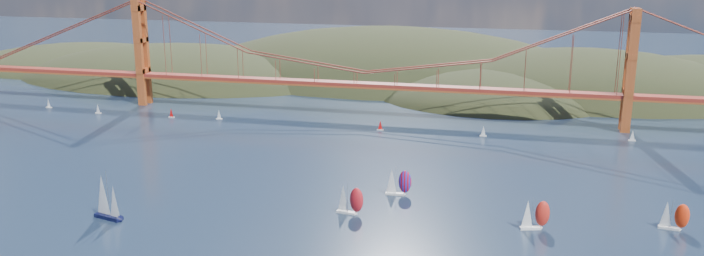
% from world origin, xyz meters
% --- Properties ---
extents(headlands, '(725.00, 225.00, 96.00)m').
position_xyz_m(headlands, '(44.95, 278.29, -12.46)').
color(headlands, black).
rests_on(headlands, ground).
extents(bridge, '(552.00, 12.00, 55.00)m').
position_xyz_m(bridge, '(-1.75, 180.00, 32.23)').
color(bridge, maroon).
rests_on(bridge, ground).
extents(sloop_navy, '(10.24, 6.92, 15.21)m').
position_xyz_m(sloop_navy, '(-47.00, 30.99, 6.71)').
color(sloop_navy, black).
rests_on(sloop_navy, ground).
extents(racer_0, '(8.91, 4.53, 10.01)m').
position_xyz_m(racer_0, '(23.57, 51.98, 4.73)').
color(racer_0, white).
rests_on(racer_0, ground).
extents(racer_1, '(8.79, 5.26, 9.85)m').
position_xyz_m(racer_1, '(78.78, 53.00, 4.65)').
color(racer_1, white).
rests_on(racer_1, ground).
extents(racer_2, '(8.29, 4.17, 9.32)m').
position_xyz_m(racer_2, '(118.10, 62.26, 4.40)').
color(racer_2, white).
rests_on(racer_2, ground).
extents(racer_rwb, '(8.64, 3.61, 9.86)m').
position_xyz_m(racer_rwb, '(35.12, 72.25, 4.66)').
color(racer_rwb, silver).
rests_on(racer_rwb, ground).
extents(distant_boat_0, '(3.00, 2.00, 4.70)m').
position_xyz_m(distant_boat_0, '(-163.97, 159.42, 2.41)').
color(distant_boat_0, silver).
rests_on(distant_boat_0, ground).
extents(distant_boat_1, '(3.00, 2.00, 4.70)m').
position_xyz_m(distant_boat_1, '(-131.51, 154.02, 2.41)').
color(distant_boat_1, silver).
rests_on(distant_boat_1, ground).
extents(distant_boat_2, '(3.00, 2.00, 4.70)m').
position_xyz_m(distant_boat_2, '(-91.49, 154.60, 2.41)').
color(distant_boat_2, silver).
rests_on(distant_boat_2, ground).
extents(distant_boat_3, '(3.00, 2.00, 4.70)m').
position_xyz_m(distant_boat_3, '(-67.44, 157.08, 2.41)').
color(distant_boat_3, silver).
rests_on(distant_boat_3, ground).
extents(distant_boat_4, '(3.00, 2.00, 4.70)m').
position_xyz_m(distant_boat_4, '(121.06, 162.49, 2.41)').
color(distant_boat_4, silver).
rests_on(distant_boat_4, ground).
extents(distant_boat_8, '(3.00, 2.00, 4.70)m').
position_xyz_m(distant_boat_8, '(58.60, 155.06, 2.41)').
color(distant_boat_8, silver).
rests_on(distant_boat_8, ground).
extents(distant_boat_9, '(3.00, 2.00, 4.70)m').
position_xyz_m(distant_boat_9, '(12.58, 154.64, 2.41)').
color(distant_boat_9, silver).
rests_on(distant_boat_9, ground).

